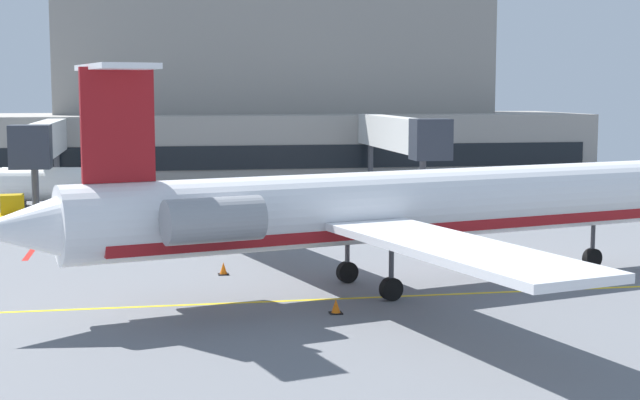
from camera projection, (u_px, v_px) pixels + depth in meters
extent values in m
cube|color=slate|center=(327.00, 296.00, 37.15)|extent=(120.00, 120.00, 0.10)
cube|color=yellow|center=(331.00, 299.00, 36.32)|extent=(108.00, 0.24, 0.01)
cube|color=red|center=(35.00, 247.00, 48.39)|extent=(0.30, 8.00, 0.01)
cube|color=gray|center=(185.00, 149.00, 81.87)|extent=(71.02, 13.65, 6.00)
cube|color=gray|center=(275.00, 49.00, 85.68)|extent=(39.08, 9.56, 11.74)
cube|color=black|center=(188.00, 158.00, 75.19)|extent=(68.18, 0.12, 1.95)
cube|color=silver|center=(393.00, 133.00, 69.20)|extent=(1.40, 17.19, 2.40)
cube|color=#2D333D|center=(431.00, 139.00, 59.92)|extent=(2.40, 2.00, 2.64)
cylinder|color=#4C4C51|center=(371.00, 166.00, 76.49)|extent=(0.44, 0.44, 3.75)
cylinder|color=#4C4C51|center=(423.00, 184.00, 61.94)|extent=(0.44, 0.44, 3.75)
cube|color=silver|center=(46.00, 139.00, 65.26)|extent=(1.40, 16.25, 2.40)
cube|color=#2D333D|center=(30.00, 147.00, 56.45)|extent=(2.40, 2.00, 2.64)
cylinder|color=#4C4C51|center=(57.00, 173.00, 72.08)|extent=(0.44, 0.44, 3.48)
cylinder|color=#4C4C51|center=(36.00, 192.00, 58.45)|extent=(0.44, 0.44, 3.48)
cylinder|color=white|center=(398.00, 206.00, 37.95)|extent=(26.88, 9.81, 2.87)
cube|color=maroon|center=(398.00, 225.00, 38.04)|extent=(24.19, 8.83, 0.52)
cone|color=white|center=(19.00, 229.00, 31.63)|extent=(4.23, 3.32, 2.44)
cube|color=white|center=(275.00, 199.00, 43.86)|extent=(6.53, 12.81, 0.28)
cube|color=white|center=(456.00, 249.00, 30.21)|extent=(6.53, 12.81, 0.28)
cylinder|color=gray|center=(176.00, 205.00, 36.26)|extent=(3.73, 2.42, 1.58)
cylinder|color=gray|center=(213.00, 220.00, 32.20)|extent=(3.73, 2.42, 1.58)
cube|color=maroon|center=(118.00, 125.00, 32.70)|extent=(2.55, 0.90, 4.04)
cube|color=white|center=(116.00, 67.00, 32.46)|extent=(3.13, 4.95, 0.20)
cylinder|color=#3F3F44|center=(593.00, 237.00, 42.56)|extent=(0.20, 0.20, 1.54)
cylinder|color=black|center=(592.00, 258.00, 42.67)|extent=(0.96, 0.57, 0.90)
cylinder|color=#3F3F44|center=(347.00, 249.00, 39.27)|extent=(0.20, 0.20, 1.54)
cylinder|color=black|center=(347.00, 272.00, 39.39)|extent=(0.96, 0.57, 0.90)
cylinder|color=#3F3F44|center=(391.00, 264.00, 35.93)|extent=(0.20, 0.20, 1.54)
cylinder|color=black|center=(391.00, 289.00, 36.04)|extent=(0.96, 0.57, 0.90)
cube|color=#E5B20C|center=(13.00, 219.00, 54.54)|extent=(1.86, 3.12, 0.46)
cube|color=#C3970A|center=(12.00, 204.00, 55.23)|extent=(1.49, 1.34, 1.14)
cylinder|color=black|center=(0.00, 221.00, 55.32)|extent=(0.36, 0.73, 0.70)
cylinder|color=black|center=(26.00, 220.00, 55.77)|extent=(0.36, 0.73, 0.70)
cylinder|color=black|center=(26.00, 225.00, 53.82)|extent=(0.36, 0.73, 0.70)
cube|color=silver|center=(146.00, 217.00, 55.08)|extent=(3.54, 2.73, 0.54)
cube|color=#B8B1A9|center=(132.00, 203.00, 55.21)|extent=(1.74, 1.78, 1.15)
cylinder|color=black|center=(123.00, 223.00, 54.67)|extent=(0.75, 0.55, 0.70)
cylinder|color=black|center=(134.00, 220.00, 56.12)|extent=(0.75, 0.55, 0.70)
cylinder|color=black|center=(158.00, 224.00, 54.10)|extent=(0.75, 0.55, 0.70)
cylinder|color=black|center=(169.00, 221.00, 55.55)|extent=(0.75, 0.55, 0.70)
cylinder|color=white|center=(46.00, 184.00, 65.36)|extent=(6.36, 3.39, 2.39)
sphere|color=white|center=(90.00, 184.00, 65.39)|extent=(2.34, 2.34, 2.34)
sphere|color=white|center=(3.00, 184.00, 65.34)|extent=(2.34, 2.34, 2.34)
cube|color=#59595B|center=(20.00, 204.00, 65.20)|extent=(0.60, 2.15, 0.35)
cube|color=#59595B|center=(74.00, 203.00, 65.85)|extent=(0.60, 2.15, 0.35)
cone|color=orange|center=(223.00, 268.00, 41.12)|extent=(0.36, 0.36, 0.55)
cube|color=black|center=(223.00, 274.00, 41.15)|extent=(0.47, 0.47, 0.04)
cone|color=orange|center=(336.00, 306.00, 33.94)|extent=(0.36, 0.36, 0.55)
cube|color=black|center=(336.00, 313.00, 33.97)|extent=(0.47, 0.47, 0.04)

